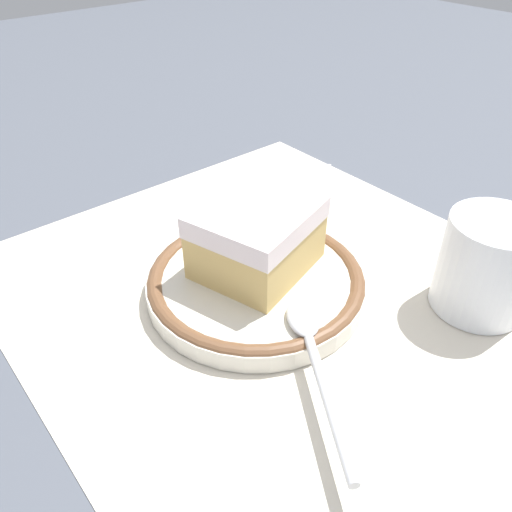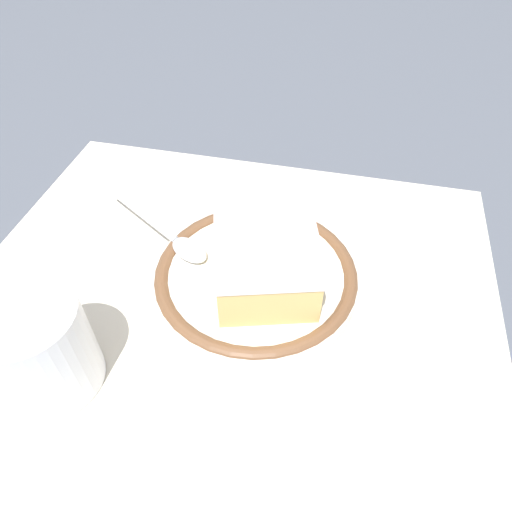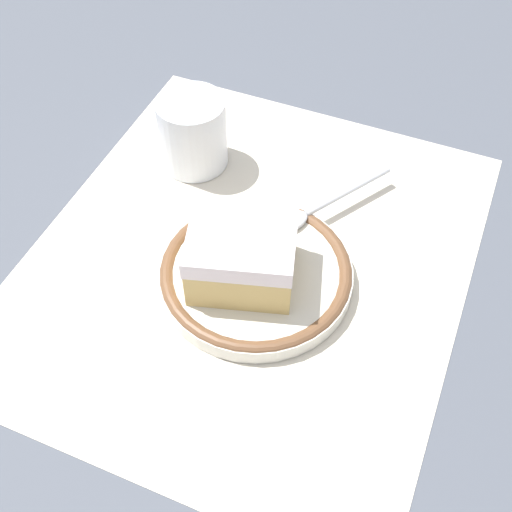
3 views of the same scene
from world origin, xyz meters
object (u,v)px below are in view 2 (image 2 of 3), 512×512
object	(u,v)px
plate	(256,276)
napkin	(385,478)
spoon	(170,235)
cup	(43,353)
cake_slice	(265,258)

from	to	relation	value
plate	napkin	world-z (taller)	plate
napkin	plate	bearing A→B (deg)	129.39
plate	spoon	distance (m)	0.09
cup	napkin	bearing A→B (deg)	-4.52
spoon	napkin	world-z (taller)	spoon
cup	napkin	world-z (taller)	cup
plate	cake_slice	size ratio (longest dim) A/B	1.60
cake_slice	napkin	size ratio (longest dim) A/B	0.93
plate	napkin	bearing A→B (deg)	-50.61
cup	plate	bearing A→B (deg)	44.65
spoon	cup	xyz separation A→B (m)	(-0.04, -0.15, 0.01)
cake_slice	cup	bearing A→B (deg)	-139.69
plate	napkin	xyz separation A→B (m)	(0.12, -0.14, -0.01)
cup	napkin	distance (m)	0.25
spoon	plate	bearing A→B (deg)	-15.29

